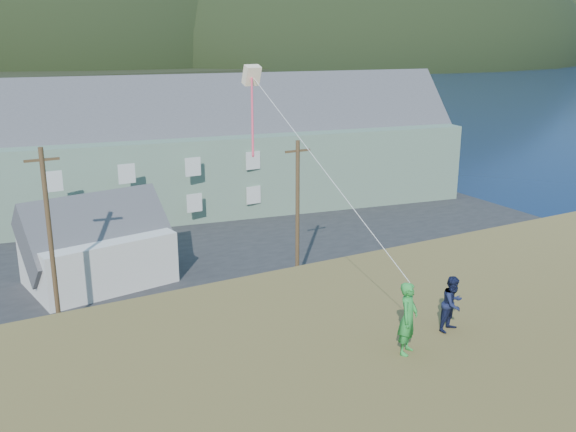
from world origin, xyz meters
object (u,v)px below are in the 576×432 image
object	(u,v)px
lodge	(236,145)
kite_flyer_navy	(453,304)
kite_flyer_green	(408,318)
shed_white	(97,244)

from	to	relation	value
lodge	kite_flyer_navy	xyz separation A→B (m)	(-11.43, -38.86, 2.74)
kite_flyer_green	kite_flyer_navy	xyz separation A→B (m)	(1.80, 0.40, -0.16)
kite_flyer_green	kite_flyer_navy	world-z (taller)	kite_flyer_green
shed_white	kite_flyer_green	size ratio (longest dim) A/B	4.93
lodge	kite_flyer_navy	bearing A→B (deg)	-97.00
lodge	kite_flyer_green	world-z (taller)	lodge
lodge	kite_flyer_navy	world-z (taller)	lodge
kite_flyer_navy	lodge	bearing A→B (deg)	58.77
lodge	shed_white	size ratio (longest dim) A/B	4.45
lodge	shed_white	bearing A→B (deg)	-129.50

